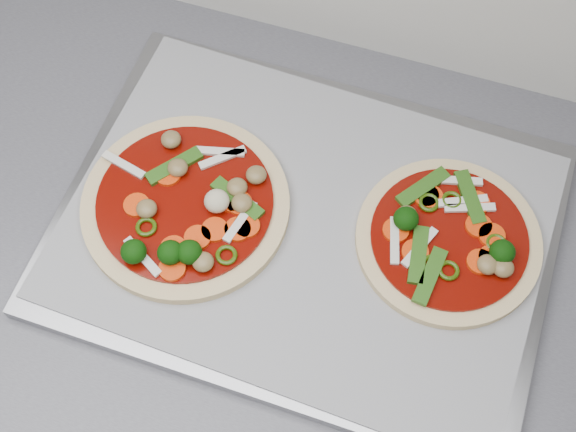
% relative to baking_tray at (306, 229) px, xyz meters
% --- Properties ---
extents(base_cabinet, '(3.60, 0.60, 0.86)m').
position_rel_baking_tray_xyz_m(base_cabinet, '(-0.23, -0.06, -0.48)').
color(base_cabinet, beige).
rests_on(base_cabinet, ground).
extents(countertop, '(3.60, 0.60, 0.04)m').
position_rel_baking_tray_xyz_m(countertop, '(-0.23, -0.06, -0.03)').
color(countertop, slate).
rests_on(countertop, base_cabinet).
extents(baking_tray, '(0.47, 0.35, 0.02)m').
position_rel_baking_tray_xyz_m(baking_tray, '(0.00, 0.00, 0.00)').
color(baking_tray, gray).
rests_on(baking_tray, countertop).
extents(parchment, '(0.46, 0.34, 0.00)m').
position_rel_baking_tray_xyz_m(parchment, '(0.00, 0.00, 0.01)').
color(parchment, gray).
rests_on(parchment, baking_tray).
extents(pizza_left, '(0.22, 0.22, 0.03)m').
position_rel_baking_tray_xyz_m(pizza_left, '(-0.11, -0.02, 0.02)').
color(pizza_left, beige).
rests_on(pizza_left, parchment).
extents(pizza_right, '(0.21, 0.21, 0.03)m').
position_rel_baking_tray_xyz_m(pizza_right, '(0.13, 0.02, 0.02)').
color(pizza_right, beige).
rests_on(pizza_right, parchment).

